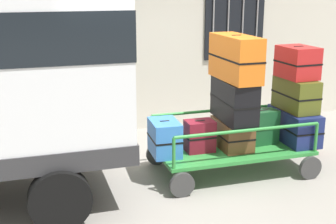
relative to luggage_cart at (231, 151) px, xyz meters
name	(u,v)px	position (x,y,z in m)	size (l,w,h in m)	color
ground_plane	(155,176)	(-1.10, 0.16, -0.32)	(40.00, 40.00, 0.00)	gray
luggage_cart	(231,151)	(0.00, 0.00, 0.00)	(2.23, 1.22, 0.38)	#2D8438
cart_railing	(232,123)	(0.00, 0.00, 0.41)	(2.13, 1.08, 0.43)	#2D8438
suitcase_left_bottom	(165,138)	(-1.00, 0.01, 0.30)	(0.41, 0.58, 0.48)	#3372C6
suitcase_midleft_bottom	(200,136)	(-0.50, -0.02, 0.28)	(0.41, 0.30, 0.45)	maroon
suitcase_center_bottom	(232,134)	(0.00, -0.01, 0.26)	(0.42, 0.68, 0.41)	brown
suitcase_center_middle	(234,101)	(0.00, -0.03, 0.75)	(0.42, 0.95, 0.58)	black
suitcase_center_top	(236,58)	(0.00, -0.02, 1.35)	(0.40, 1.00, 0.62)	orange
suitcase_midright_bottom	(263,127)	(0.50, 0.01, 0.31)	(0.44, 0.29, 0.51)	#194C28
suitcase_right_bottom	(294,126)	(1.00, -0.02, 0.29)	(0.46, 0.93, 0.47)	navy
suitcase_right_middle	(296,94)	(1.00, -0.01, 0.77)	(0.39, 0.75, 0.48)	#4C5119
suitcase_right_top	(297,62)	(1.00, 0.02, 1.24)	(0.46, 0.60, 0.46)	#B21E1E
backpack	(313,140)	(1.58, 0.29, -0.11)	(0.27, 0.22, 0.44)	maroon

